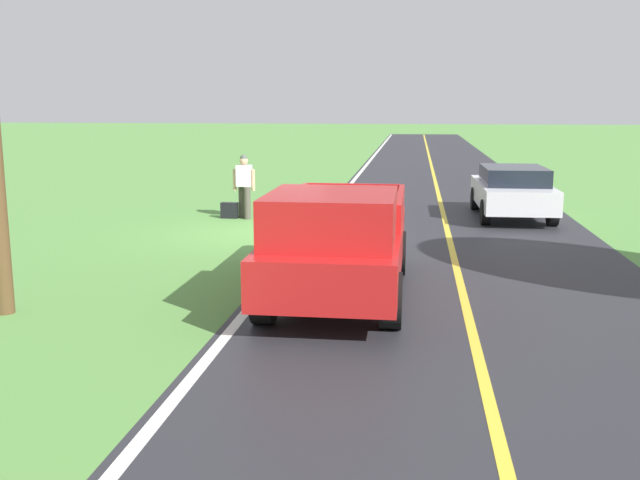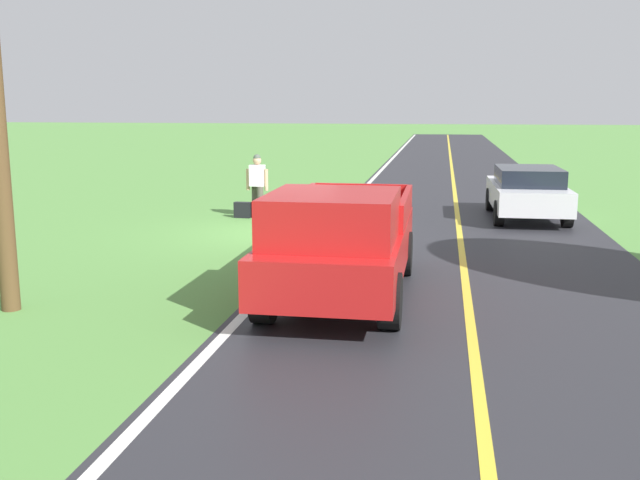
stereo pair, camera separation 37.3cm
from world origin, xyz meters
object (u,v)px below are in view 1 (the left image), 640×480
suitcase_carried (229,210)px  pickup_truck_passing (338,240)px  hitchhiker_walking (245,183)px  sedan_near_oncoming (512,190)px

suitcase_carried → pickup_truck_passing: bearing=28.5°
pickup_truck_passing → hitchhiker_walking: bearing=-67.0°
pickup_truck_passing → sedan_near_oncoming: 9.91m
hitchhiker_walking → pickup_truck_passing: size_ratio=0.32×
pickup_truck_passing → sedan_near_oncoming: bearing=-112.9°
sedan_near_oncoming → suitcase_carried: bearing=8.5°
suitcase_carried → sedan_near_oncoming: size_ratio=0.10×
suitcase_carried → pickup_truck_passing: 8.88m
hitchhiker_walking → pickup_truck_passing: bearing=113.0°
suitcase_carried → sedan_near_oncoming: (-7.69, -1.16, 0.54)m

